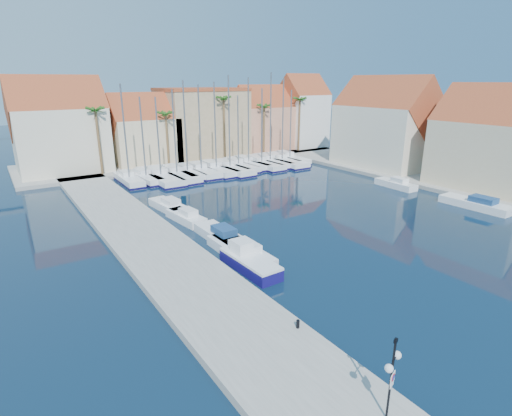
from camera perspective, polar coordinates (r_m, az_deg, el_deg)
The scene contains 39 objects.
ground at distance 28.17m, azimuth 13.54°, elevation -10.72°, with size 260.00×260.00×0.00m, color #081C30.
quay_west at distance 33.98m, azimuth -14.56°, elevation -5.24°, with size 6.00×77.00×0.50m, color gray.
shore_north at distance 71.67m, azimuth -9.64°, elevation 7.12°, with size 54.00×16.00×0.50m, color gray.
shore_east at distance 61.05m, azimuth 23.96°, elevation 3.98°, with size 12.00×60.00×0.50m, color gray.
lamp_post at distance 16.96m, azimuth 18.93°, elevation -20.71°, with size 1.20×0.64×3.68m.
bollard at distance 22.41m, azimuth 6.00°, elevation -16.15°, with size 0.19×0.19×0.47m, color black.
fishing_boat at distance 29.30m, azimuth -1.04°, elevation -7.61°, with size 2.01×5.59×1.94m.
motorboat_west_0 at distance 31.38m, azimuth -2.17°, elevation -6.10°, with size 2.30×7.09×1.40m.
motorboat_west_1 at distance 34.56m, azimuth -5.03°, elevation -3.85°, with size 2.04×6.34×1.40m.
motorboat_west_2 at distance 39.55m, azimuth -9.95°, elevation -1.23°, with size 2.22×5.39×1.40m.
motorboat_west_3 at distance 43.42m, azimuth -12.34°, elevation 0.35°, with size 2.45×6.02×1.40m.
motorboat_east_0 at distance 49.27m, azimuth 28.99°, elevation 0.56°, with size 2.48×7.30×1.40m.
motorboat_east_1 at distance 54.53m, azimuth 19.38°, elevation 3.29°, with size 1.98×5.62×1.40m.
sailboat_0 at distance 56.12m, azimuth -17.76°, elevation 3.98°, with size 2.22×8.09×12.84m.
sailboat_1 at distance 56.74m, azimuth -15.60°, elevation 4.28°, with size 2.83×8.38×11.22m.
sailboat_2 at distance 56.99m, azimuth -13.67°, elevation 4.44°, with size 3.16×11.90×11.17m.
sailboat_3 at distance 57.77m, azimuth -11.49°, elevation 4.78°, with size 3.36×11.32×12.09m.
sailboat_4 at distance 58.44m, azimuth -9.96°, elevation 5.07°, with size 2.44×9.09×13.24m.
sailboat_5 at distance 59.40m, azimuth -8.01°, elevation 5.34°, with size 2.91×9.92×12.66m.
sailboat_6 at distance 60.38m, azimuth -5.97°, elevation 5.62°, with size 3.20×10.69×13.03m.
sailboat_7 at distance 60.85m, azimuth -4.05°, elevation 5.77°, with size 3.34×11.18×13.92m.
sailboat_8 at distance 62.39m, azimuth -2.79°, elevation 6.08°, with size 2.85×9.65×11.12m.
sailboat_9 at distance 63.97m, azimuth -1.36°, elevation 6.41°, with size 3.19×9.92×13.62m.
sailboat_10 at distance 64.07m, azimuth 0.50°, elevation 6.41°, with size 3.03×10.54×12.10m.
sailboat_11 at distance 65.70m, azimuth 1.71°, elevation 6.71°, with size 3.03×10.45×14.39m.
sailboat_12 at distance 66.59m, azimuth 3.38°, elevation 6.81°, with size 3.18×11.93×13.56m.
sailboat_13 at distance 68.74m, azimuth 4.57°, elevation 7.14°, with size 3.15×9.92×11.74m.
building_0 at distance 64.31m, azimuth -26.21°, elevation 10.03°, with size 12.30×9.00×13.50m.
building_1 at distance 67.14m, azimuth -15.81°, elevation 10.36°, with size 10.30×8.00×11.00m.
building_2 at distance 72.10m, azimuth -7.67°, elevation 12.10°, with size 14.20×10.20×11.50m.
building_3 at distance 77.35m, azimuth 0.85°, elevation 12.33°, with size 10.30×8.00×12.00m.
building_4 at distance 81.91m, azimuth 6.59°, elevation 13.30°, with size 8.30×8.00×14.00m.
building_5 at distance 56.76m, azimuth 30.62°, elevation 8.01°, with size 9.00×12.30×12.50m.
building_6 at distance 65.18m, azimuth 17.96°, elevation 11.05°, with size 9.00×14.30×13.50m.
palm_0 at distance 59.88m, azimuth -21.97°, elevation 12.58°, with size 2.60×2.60×10.15m.
palm_1 at distance 62.84m, azimuth -12.78°, elevation 12.73°, with size 2.60×2.60×9.15m.
palm_2 at distance 67.00m, azimuth -4.65°, elevation 15.00°, with size 2.60×2.60×11.15m.
palm_3 at distance 71.33m, azimuth 1.16°, elevation 14.08°, with size 2.60×2.60×9.65m.
palm_4 at distance 76.13m, azimuth 6.28°, elevation 14.93°, with size 2.60×2.60×10.65m.
Camera 1 is at (-18.75, -16.36, 13.21)m, focal length 28.00 mm.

